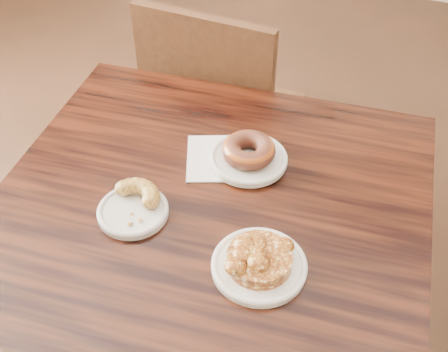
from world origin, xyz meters
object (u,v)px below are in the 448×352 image
at_px(chair_far, 229,118).
at_px(glazed_donut, 249,150).
at_px(apple_fritter, 260,257).
at_px(cafe_table, 209,313).
at_px(cruller_fragment, 132,204).

relative_size(chair_far, glazed_donut, 7.77).
bearing_deg(glazed_donut, apple_fritter, -66.74).
xyz_separation_m(cafe_table, apple_fritter, (0.15, -0.10, 0.41)).
bearing_deg(cruller_fragment, glazed_donut, 54.13).
xyz_separation_m(glazed_donut, cruller_fragment, (-0.16, -0.23, -0.01)).
distance_m(cafe_table, apple_fritter, 0.44).
distance_m(glazed_donut, cruller_fragment, 0.28).
xyz_separation_m(cafe_table, chair_far, (-0.20, 0.66, 0.08)).
xyz_separation_m(chair_far, glazed_donut, (0.23, -0.50, 0.34)).
bearing_deg(cruller_fragment, apple_fritter, -7.51).
height_order(cafe_table, cruller_fragment, cruller_fragment).
height_order(apple_fritter, cruller_fragment, apple_fritter).
bearing_deg(cruller_fragment, chair_far, 95.40).
relative_size(cafe_table, apple_fritter, 5.52).
bearing_deg(cafe_table, cruller_fragment, -160.37).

